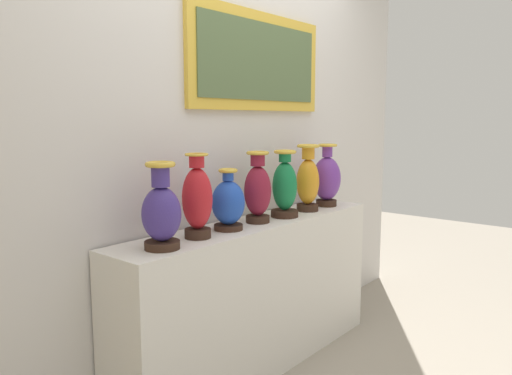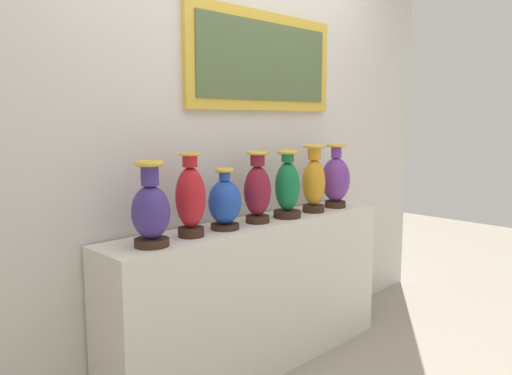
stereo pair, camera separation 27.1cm
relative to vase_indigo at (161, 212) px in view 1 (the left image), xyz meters
The scene contains 10 objects.
ground_plane 1.23m from the vase_indigo, ahead, with size 9.90×9.90×0.00m, color gray.
display_shelf 0.91m from the vase_indigo, ahead, with size 1.84×0.34×0.84m, color silver.
back_wall 0.93m from the vase_indigo, 21.63° to the left, with size 3.90×0.14×3.10m.
vase_indigo is the anchor object (origin of this frame).
vase_crimson 0.24m from the vase_indigo, ahead, with size 0.14×0.14×0.41m.
vase_sapphire 0.47m from the vase_indigo, ahead, with size 0.17×0.17×0.32m.
vase_burgundy 0.71m from the vase_indigo, ahead, with size 0.15×0.15×0.39m.
vase_emerald 0.92m from the vase_indigo, ahead, with size 0.16×0.16×0.39m.
vase_amber 1.17m from the vase_indigo, ahead, with size 0.14×0.14×0.41m.
vase_violet 1.40m from the vase_indigo, ahead, with size 0.18×0.18×0.41m.
Camera 1 is at (-2.07, -1.72, 1.41)m, focal length 34.97 mm.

